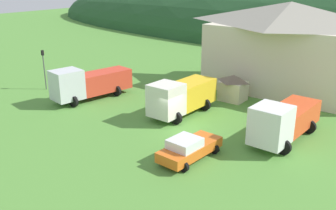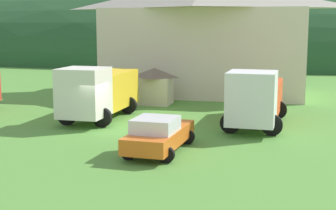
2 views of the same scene
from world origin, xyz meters
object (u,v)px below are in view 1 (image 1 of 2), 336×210
Objects in this scene: traffic_light_west at (44,66)px; traffic_cone_near_pickup at (188,138)px; depot_building at (287,46)px; play_shed_cream at (233,87)px; heavy_rig_striped at (181,96)px; heavy_rig_white at (283,120)px; service_pickup_orange at (189,148)px; tow_truck_silver at (88,83)px.

traffic_light_west reaches higher than traffic_cone_near_pickup.
play_shed_cream is at bearing -112.76° from depot_building.
traffic_light_west is (-16.35, -2.53, 0.88)m from heavy_rig_striped.
traffic_cone_near_pickup is (3.44, -3.89, -1.76)m from heavy_rig_striped.
heavy_rig_white is 7.32m from traffic_cone_near_pickup.
service_pickup_orange is at bearing -87.23° from depot_building.
heavy_rig_white is at bearing 154.11° from service_pickup_orange.
traffic_cone_near_pickup is at bearing -93.67° from depot_building.
tow_truck_silver is 6.53m from traffic_light_west.
heavy_rig_white is 1.58× the size of service_pickup_orange.
tow_truck_silver is at bearing -81.10° from heavy_rig_white.
traffic_cone_near_pickup is (-5.91, -3.99, -1.66)m from heavy_rig_white.
depot_building is 3.29× the size of service_pickup_orange.
play_shed_cream is 0.61× the size of traffic_light_west.
traffic_cone_near_pickup is at bearing 91.97° from tow_truck_silver.
traffic_light_west reaches higher than heavy_rig_white.
service_pickup_orange is at bearing -74.48° from play_shed_cream.
heavy_rig_white reaches higher than traffic_cone_near_pickup.
depot_building is at bearing -173.41° from service_pickup_orange.
heavy_rig_striped is 8.71m from service_pickup_orange.
tow_truck_silver is (-11.71, -8.44, 0.38)m from play_shed_cream.
tow_truck_silver is at bearing 172.03° from traffic_cone_near_pickup.
tow_truck_silver reaches higher than heavy_rig_white.
traffic_cone_near_pickup is at bearing -53.40° from heavy_rig_white.
play_shed_cream is at bearing 135.71° from tow_truck_silver.
heavy_rig_striped reaches higher than traffic_cone_near_pickup.
depot_building is at bearing 162.36° from heavy_rig_striped.
heavy_rig_striped is at bearing 8.79° from traffic_light_west.
play_shed_cream is at bearing 26.24° from traffic_light_west.
play_shed_cream reaches higher than traffic_cone_near_pickup.
service_pickup_orange reaches higher than traffic_cone_near_pickup.
depot_building is 7.80m from play_shed_cream.
play_shed_cream is 10.52m from traffic_cone_near_pickup.
tow_truck_silver is 1.99× the size of traffic_light_west.
depot_building reaches higher than traffic_light_west.
service_pickup_orange is at bearing -27.09° from heavy_rig_white.
heavy_rig_striped is 16.56m from traffic_light_west.
heavy_rig_striped reaches higher than heavy_rig_white.
traffic_light_west is at bearing -79.52° from heavy_rig_striped.
play_shed_cream is 20.28m from traffic_light_west.
traffic_light_west is (-20.86, -15.39, -2.18)m from depot_building.
depot_building reaches higher than service_pickup_orange.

